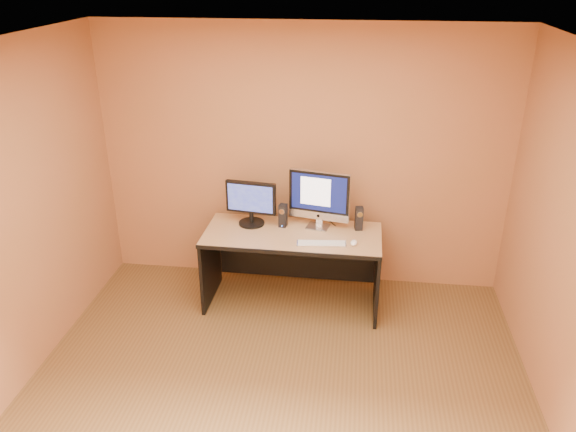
{
  "coord_description": "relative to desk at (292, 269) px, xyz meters",
  "views": [
    {
      "loc": [
        0.51,
        -3.19,
        3.08
      ],
      "look_at": [
        -0.06,
        1.35,
        0.98
      ],
      "focal_mm": 35.0,
      "sensor_mm": 36.0,
      "label": 1
    }
  ],
  "objects": [
    {
      "name": "cable_a",
      "position": [
        0.33,
        0.31,
        0.38
      ],
      "size": [
        0.12,
        0.2,
        0.01
      ],
      "primitive_type": "cylinder",
      "rotation": [
        1.57,
        0.0,
        0.54
      ],
      "color": "black",
      "rests_on": "desk"
    },
    {
      "name": "ceiling",
      "position": [
        0.03,
        -1.45,
        2.22
      ],
      "size": [
        4.0,
        4.0,
        0.0
      ],
      "primitive_type": "plane",
      "color": "white",
      "rests_on": "walls"
    },
    {
      "name": "cable_b",
      "position": [
        0.24,
        0.32,
        0.38
      ],
      "size": [
        0.07,
        0.18,
        0.01
      ],
      "primitive_type": "cylinder",
      "rotation": [
        1.57,
        0.0,
        -0.37
      ],
      "color": "black",
      "rests_on": "desk"
    },
    {
      "name": "imac",
      "position": [
        0.22,
        0.16,
        0.66
      ],
      "size": [
        0.62,
        0.33,
        0.57
      ],
      "primitive_type": null,
      "rotation": [
        0.0,
        0.0,
        -0.2
      ],
      "color": "#BABABE",
      "rests_on": "desk"
    },
    {
      "name": "floor",
      "position": [
        0.03,
        -1.45,
        -0.38
      ],
      "size": [
        4.0,
        4.0,
        0.0
      ],
      "primitive_type": "plane",
      "color": "brown",
      "rests_on": "ground"
    },
    {
      "name": "keyboard",
      "position": [
        0.28,
        -0.18,
        0.39
      ],
      "size": [
        0.45,
        0.16,
        0.02
      ],
      "primitive_type": "cube",
      "rotation": [
        0.0,
        0.0,
        0.1
      ],
      "color": "silver",
      "rests_on": "desk"
    },
    {
      "name": "speaker_left",
      "position": [
        -0.11,
        0.14,
        0.49
      ],
      "size": [
        0.08,
        0.09,
        0.23
      ],
      "primitive_type": null,
      "rotation": [
        0.0,
        0.0,
        -0.19
      ],
      "color": "black",
      "rests_on": "desk"
    },
    {
      "name": "desk",
      "position": [
        0.0,
        0.0,
        0.0
      ],
      "size": [
        1.65,
        0.74,
        0.76
      ],
      "primitive_type": null,
      "rotation": [
        0.0,
        0.0,
        -0.01
      ],
      "color": "tan",
      "rests_on": "ground"
    },
    {
      "name": "speaker_right",
      "position": [
        0.61,
        0.17,
        0.49
      ],
      "size": [
        0.08,
        0.08,
        0.23
      ],
      "primitive_type": null,
      "rotation": [
        0.0,
        0.0,
        0.17
      ],
      "color": "black",
      "rests_on": "desk"
    },
    {
      "name": "mouse",
      "position": [
        0.57,
        -0.15,
        0.4
      ],
      "size": [
        0.07,
        0.11,
        0.04
      ],
      "primitive_type": "ellipsoid",
      "rotation": [
        0.0,
        0.0,
        -0.11
      ],
      "color": "white",
      "rests_on": "desk"
    },
    {
      "name": "second_monitor",
      "position": [
        -0.41,
        0.16,
        0.6
      ],
      "size": [
        0.52,
        0.31,
        0.43
      ],
      "primitive_type": null,
      "rotation": [
        0.0,
        0.0,
        -0.13
      ],
      "color": "black",
      "rests_on": "desk"
    },
    {
      "name": "walls",
      "position": [
        0.03,
        -1.45,
        0.92
      ],
      "size": [
        4.0,
        4.0,
        2.6
      ],
      "primitive_type": null,
      "color": "#A16441",
      "rests_on": "ground"
    }
  ]
}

